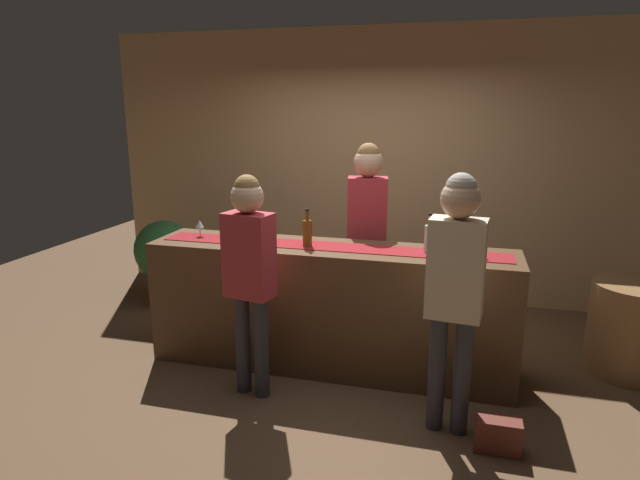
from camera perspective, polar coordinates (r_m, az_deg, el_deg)
name	(u,v)px	position (r m, az deg, el deg)	size (l,w,h in m)	color
ground_plane	(329,365)	(4.61, 0.99, -13.00)	(10.00, 10.00, 0.00)	brown
back_wall	(372,166)	(6.00, 5.50, 7.78)	(6.00, 0.12, 2.90)	tan
bar_counter	(330,307)	(4.40, 1.02, -7.11)	(2.91, 0.60, 1.01)	#543821
counter_runner_cloth	(330,246)	(4.25, 1.05, -0.68)	(2.76, 0.28, 0.01)	maroon
wine_bottle_clear	(429,238)	(4.13, 11.44, 0.20)	(0.07, 0.07, 0.30)	#B2C6C1
wine_bottle_amber	(307,233)	(4.23, -1.34, 0.79)	(0.07, 0.07, 0.30)	brown
wine_glass_near_customer	(200,225)	(4.66, -12.57, 1.59)	(0.07, 0.07, 0.14)	silver
wine_glass_mid_counter	(482,245)	(4.06, 16.67, -0.46)	(0.07, 0.07, 0.14)	silver
bartender	(367,220)	(4.74, 4.98, 2.09)	(0.37, 0.25, 1.79)	#26262B
customer_sipping	(455,278)	(3.45, 14.09, -3.86)	(0.36, 0.24, 1.71)	#33333D
customer_browsing	(249,264)	(3.85, -7.46, -2.52)	(0.37, 0.26, 1.64)	#33333D
round_side_table	(634,328)	(5.02, 30.17, -8.06)	(0.68, 0.68, 0.74)	olive
potted_plant_tall	(165,257)	(5.99, -16.04, -1.69)	(0.63, 0.63, 0.92)	brown
handbag	(497,435)	(3.72, 18.21, -18.96)	(0.28, 0.14, 0.22)	brown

